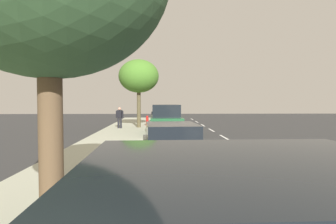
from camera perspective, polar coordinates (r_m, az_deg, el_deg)
name	(u,v)px	position (r m, az deg, el deg)	size (l,w,h in m)	color
ground	(187,146)	(14.47, 3.87, -6.64)	(67.45, 67.45, 0.00)	#333333
sidewalk	(111,144)	(14.58, -11.22, -6.33)	(3.51, 42.15, 0.14)	#AEB099
curb_edge	(148,144)	(14.40, -3.96, -6.40)	(0.16, 42.15, 0.14)	gray
lane_stripe_centre	(233,142)	(15.97, 12.69, -5.83)	(0.14, 40.00, 0.01)	white
lane_stripe_bike_edge	(178,145)	(14.43, 1.92, -6.64)	(0.12, 42.15, 0.01)	white
parked_sedan_black_nearest	(164,115)	(29.74, -0.72, -0.56)	(2.06, 4.51, 1.52)	black
parked_suv_green_second	(166,120)	(18.33, -0.45, -1.51)	(2.02, 4.73, 1.99)	#1E512D
parked_sedan_grey_mid	(172,148)	(9.13, 0.73, -7.14)	(2.05, 4.50, 1.52)	slate
bicycle_at_curb	(158,124)	(22.92, -2.02, -2.40)	(1.71, 0.46, 0.74)	black
cyclist_with_backpack	(155,116)	(23.34, -2.57, -0.71)	(0.50, 0.59, 1.68)	#C6B284
street_tree_near_cyclist	(139,76)	(22.62, -5.82, 7.02)	(3.11, 3.11, 5.28)	brown
pedestrian_on_phone	(120,116)	(22.12, -9.55, -0.87)	(0.59, 0.34, 1.59)	black
fire_hydrant	(147,120)	(24.16, -4.14, -1.68)	(0.22, 0.22, 0.84)	red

